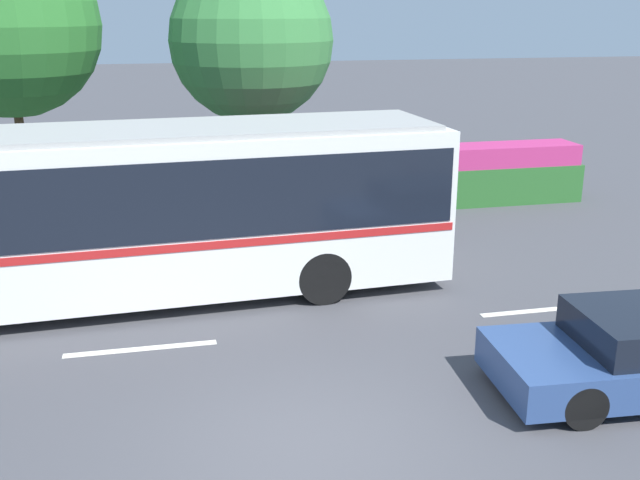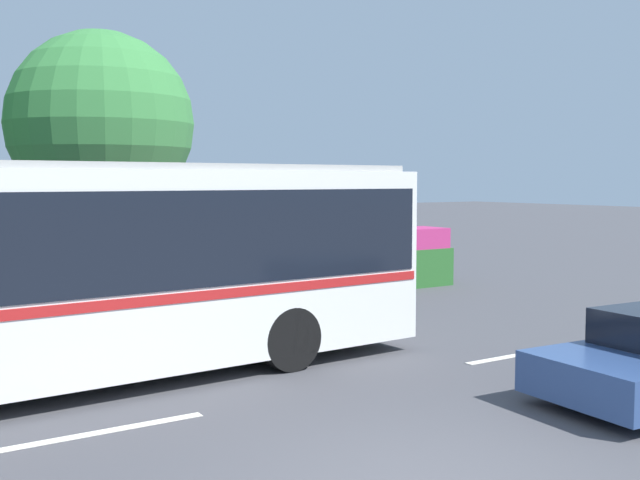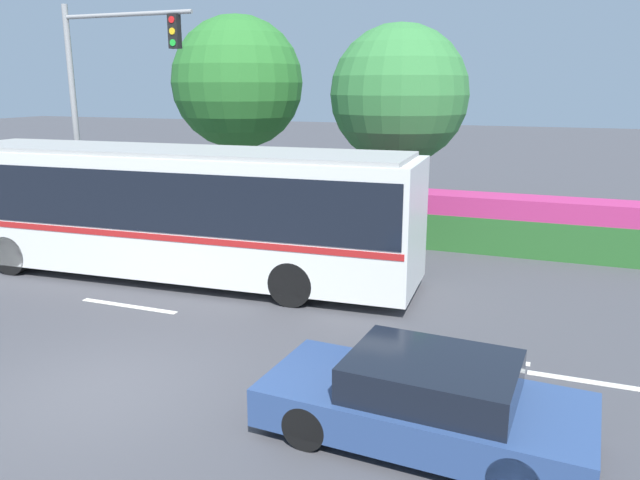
% 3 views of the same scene
% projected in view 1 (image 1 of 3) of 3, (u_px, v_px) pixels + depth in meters
% --- Properties ---
extents(ground_plane, '(140.00, 140.00, 0.00)m').
position_uv_depth(ground_plane, '(306.00, 445.00, 9.21)').
color(ground_plane, '#444449').
extents(city_bus, '(12.14, 3.19, 3.19)m').
position_uv_depth(city_bus, '(121.00, 205.00, 13.33)').
color(city_bus, silver).
rests_on(city_bus, ground).
extents(flowering_hedge, '(10.10, 1.24, 1.61)m').
position_uv_depth(flowering_hedge, '(405.00, 178.00, 20.15)').
color(flowering_hedge, '#286028').
rests_on(flowering_hedge, ground).
extents(street_tree_left, '(5.08, 5.08, 7.30)m').
position_uv_depth(street_tree_left, '(7.00, 26.00, 20.47)').
color(street_tree_left, brown).
rests_on(street_tree_left, ground).
extents(street_tree_centre, '(4.67, 4.67, 6.69)m').
position_uv_depth(street_tree_centre, '(251.00, 40.00, 21.05)').
color(street_tree_centre, brown).
rests_on(street_tree_centre, ground).
extents(lane_stripe_near, '(2.40, 0.16, 0.01)m').
position_uv_depth(lane_stripe_near, '(141.00, 349.00, 11.82)').
color(lane_stripe_near, silver).
rests_on(lane_stripe_near, ground).
extents(lane_stripe_far, '(2.40, 0.16, 0.01)m').
position_uv_depth(lane_stripe_far, '(543.00, 310.00, 13.35)').
color(lane_stripe_far, silver).
rests_on(lane_stripe_far, ground).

